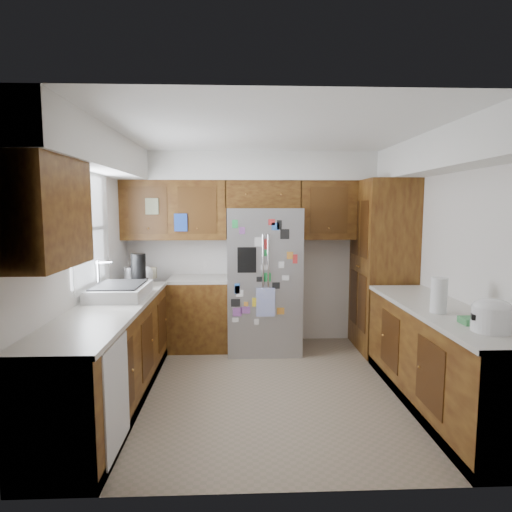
# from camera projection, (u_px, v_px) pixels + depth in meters

# --- Properties ---
(floor) EXTENTS (3.60, 3.60, 0.00)m
(floor) POSITION_uv_depth(u_px,v_px,m) (270.00, 388.00, 4.31)
(floor) COLOR gray
(floor) RESTS_ON ground
(room_shell) EXTENTS (3.64, 3.24, 2.52)m
(room_shell) POSITION_uv_depth(u_px,v_px,m) (258.00, 206.00, 4.47)
(room_shell) COLOR silver
(room_shell) RESTS_ON ground
(left_counter_run) EXTENTS (1.36, 3.20, 0.92)m
(left_counter_run) POSITION_uv_depth(u_px,v_px,m) (134.00, 347.00, 4.24)
(left_counter_run) COLOR #3A1A0B
(left_counter_run) RESTS_ON ground
(right_counter_run) EXTENTS (0.63, 2.25, 0.92)m
(right_counter_run) POSITION_uv_depth(u_px,v_px,m) (440.00, 362.00, 3.86)
(right_counter_run) COLOR #3A1A0B
(right_counter_run) RESTS_ON ground
(pantry) EXTENTS (0.60, 0.90, 2.15)m
(pantry) POSITION_uv_depth(u_px,v_px,m) (382.00, 266.00, 5.40)
(pantry) COLOR #3A1A0B
(pantry) RESTS_ON ground
(fridge) EXTENTS (0.90, 0.79, 1.80)m
(fridge) POSITION_uv_depth(u_px,v_px,m) (264.00, 280.00, 5.41)
(fridge) COLOR #96969B
(fridge) RESTS_ON ground
(bridge_cabinet) EXTENTS (0.96, 0.34, 0.35)m
(bridge_cabinet) POSITION_uv_depth(u_px,v_px,m) (263.00, 195.00, 5.51)
(bridge_cabinet) COLOR #3A1A0B
(bridge_cabinet) RESTS_ON fridge
(fridge_top_items) EXTENTS (0.73, 0.36, 0.27)m
(fridge_top_items) POSITION_uv_depth(u_px,v_px,m) (271.00, 171.00, 5.46)
(fridge_top_items) COLOR #0F159A
(fridge_top_items) RESTS_ON bridge_cabinet
(sink_assembly) EXTENTS (0.52, 0.70, 0.37)m
(sink_assembly) POSITION_uv_depth(u_px,v_px,m) (120.00, 291.00, 4.24)
(sink_assembly) COLOR silver
(sink_assembly) RESTS_ON left_counter_run
(left_counter_clutter) EXTENTS (0.31, 0.88, 0.38)m
(left_counter_clutter) POSITION_uv_depth(u_px,v_px,m) (140.00, 273.00, 4.97)
(left_counter_clutter) COLOR black
(left_counter_clutter) RESTS_ON left_counter_run
(rice_cooker) EXTENTS (0.28, 0.27, 0.24)m
(rice_cooker) POSITION_uv_depth(u_px,v_px,m) (492.00, 314.00, 3.07)
(rice_cooker) COLOR white
(rice_cooker) RESTS_ON right_counter_run
(paper_towel) EXTENTS (0.13, 0.13, 0.30)m
(paper_towel) POSITION_uv_depth(u_px,v_px,m) (439.00, 295.00, 3.62)
(paper_towel) COLOR white
(paper_towel) RESTS_ON right_counter_run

